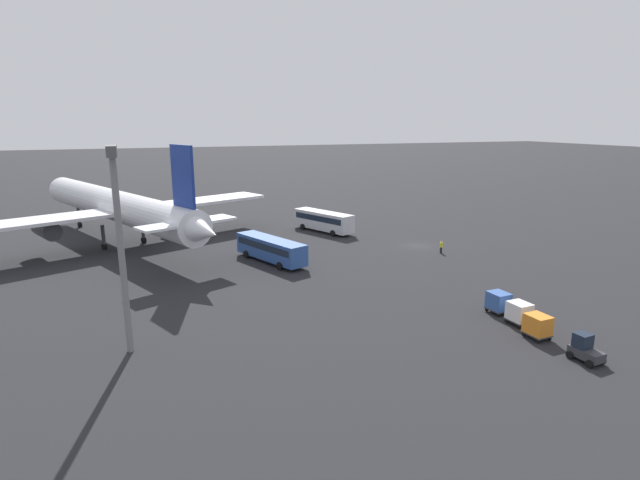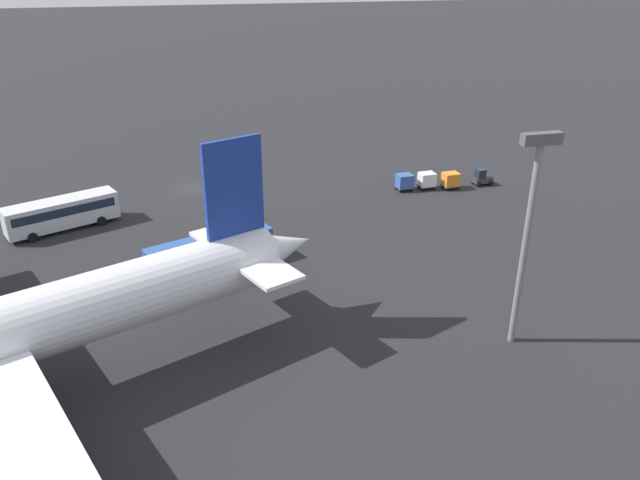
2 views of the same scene
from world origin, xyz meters
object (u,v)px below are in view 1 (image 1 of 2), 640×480
(shuttle_bus_near, at_px, (323,220))
(baggage_tug, at_px, (585,349))
(shuttle_bus_far, at_px, (271,248))
(worker_person, at_px, (441,247))
(cargo_cart_white, at_px, (519,312))
(cargo_cart_orange, at_px, (538,325))
(cargo_cart_blue, at_px, (498,301))
(airplane, at_px, (117,206))

(shuttle_bus_near, distance_m, baggage_tug, 49.72)
(shuttle_bus_far, xyz_separation_m, worker_person, (-4.17, -23.22, -1.00))
(shuttle_bus_near, distance_m, cargo_cart_white, 42.42)
(cargo_cart_orange, distance_m, cargo_cart_blue, 5.83)
(worker_person, bearing_deg, shuttle_bus_far, 79.82)
(airplane, xyz_separation_m, shuttle_bus_near, (-2.52, -31.43, -3.74))
(cargo_cart_blue, bearing_deg, airplane, 38.95)
(airplane, distance_m, cargo_cart_white, 56.37)
(baggage_tug, xyz_separation_m, cargo_cart_orange, (4.43, 0.39, 0.25))
(worker_person, distance_m, cargo_cart_blue, 22.20)
(baggage_tug, distance_m, cargo_cart_white, 7.32)
(airplane, height_order, cargo_cart_white, airplane)
(worker_person, bearing_deg, baggage_tug, 165.28)
(cargo_cart_orange, bearing_deg, baggage_tug, -174.99)
(airplane, relative_size, shuttle_bus_far, 4.27)
(shuttle_bus_far, distance_m, cargo_cart_blue, 29.38)
(cargo_cart_white, height_order, cargo_cart_blue, same)
(baggage_tug, distance_m, cargo_cart_blue, 10.21)
(shuttle_bus_near, xyz_separation_m, shuttle_bus_far, (-14.49, 12.97, -0.12))
(cargo_cart_white, bearing_deg, shuttle_bus_far, 28.88)
(airplane, distance_m, worker_person, 47.00)
(airplane, distance_m, shuttle_bus_near, 31.75)
(airplane, relative_size, worker_person, 29.52)
(baggage_tug, relative_size, cargo_cart_orange, 1.20)
(airplane, height_order, shuttle_bus_far, airplane)
(airplane, bearing_deg, cargo_cart_orange, -168.18)
(airplane, xyz_separation_m, shuttle_bus_far, (-17.01, -18.46, -3.86))
(shuttle_bus_near, xyz_separation_m, cargo_cart_white, (-42.35, -2.39, -0.80))
(shuttle_bus_far, xyz_separation_m, cargo_cart_blue, (-24.97, -15.47, -0.68))
(shuttle_bus_near, bearing_deg, airplane, 61.88)
(worker_person, relative_size, cargo_cart_orange, 0.83)
(baggage_tug, height_order, worker_person, baggage_tug)
(shuttle_bus_near, height_order, cargo_cart_white, shuttle_bus_near)
(baggage_tug, relative_size, worker_person, 1.44)
(shuttle_bus_far, height_order, cargo_cart_blue, shuttle_bus_far)
(worker_person, xyz_separation_m, cargo_cart_blue, (-20.80, 7.74, 0.32))
(baggage_tug, xyz_separation_m, cargo_cart_white, (7.31, -0.28, 0.25))
(airplane, bearing_deg, shuttle_bus_near, -117.53)
(shuttle_bus_near, height_order, cargo_cart_orange, shuttle_bus_near)
(cargo_cart_white, bearing_deg, cargo_cart_orange, 166.87)
(shuttle_bus_far, distance_m, cargo_cart_orange, 34.08)
(airplane, height_order, cargo_cart_orange, airplane)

